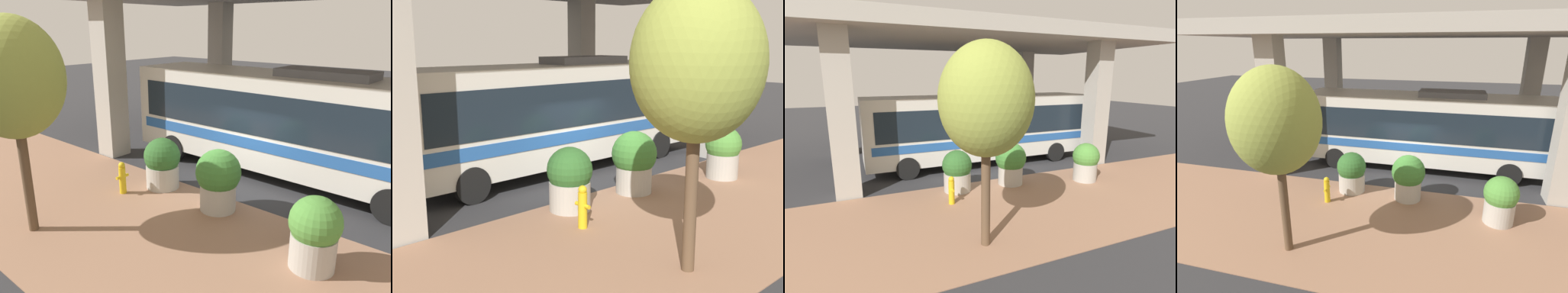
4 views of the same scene
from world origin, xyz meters
The scene contains 8 objects.
ground_plane centered at (0.00, 0.00, 0.00)m, with size 80.00×80.00×0.00m, color #2D2D30.
sidewalk_strip centered at (-3.00, 0.00, 0.01)m, with size 6.00×40.00×0.02m.
bus centered at (2.75, -0.53, 2.01)m, with size 2.75×11.46×3.71m.
fire_hydrant centered at (-1.78, 2.56, 0.52)m, with size 0.44×0.21×1.03m.
planter_front centered at (-0.76, -0.33, 0.93)m, with size 1.26×1.26×1.77m.
planter_middle centered at (-0.65, 1.95, 0.83)m, with size 1.15×1.15×1.64m.
planter_back centered at (-1.62, -3.50, 0.85)m, with size 1.11×1.11×1.65m.
street_tree_near centered at (-4.68, 2.55, 3.81)m, with size 2.32×2.32×5.23m.
Camera 2 is at (-9.59, 9.67, 4.19)m, focal length 45.00 mm.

